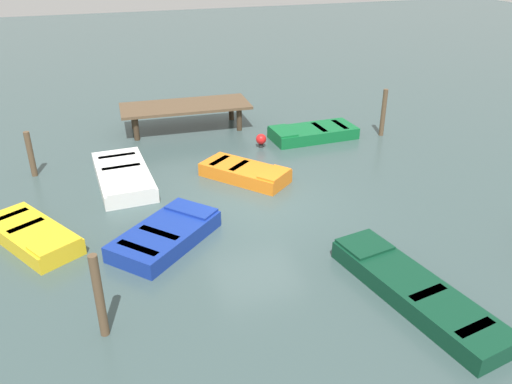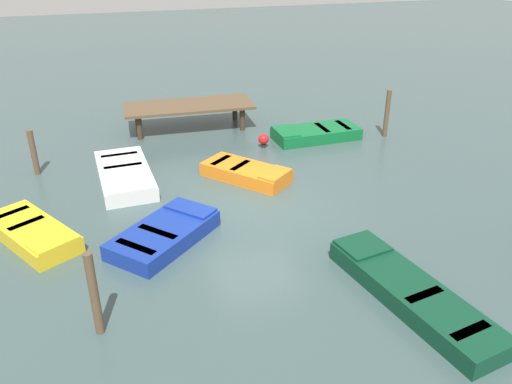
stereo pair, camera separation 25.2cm
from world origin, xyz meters
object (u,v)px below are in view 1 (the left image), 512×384
Objects in this scene: mooring_piling_mid_right at (383,113)px; dock_segment at (185,108)px; mooring_piling_near_left at (31,154)px; rowboat_yellow at (32,235)px; rowboat_orange at (245,172)px; rowboat_green at (313,133)px; rowboat_white at (123,176)px; rowboat_blue at (166,235)px; marker_buoy at (261,139)px; rowboat_dark_green at (414,290)px; mooring_piling_far_right at (99,296)px.

dock_segment is at bearing 156.64° from mooring_piling_mid_right.
mooring_piling_mid_right is 11.88m from mooring_piling_near_left.
rowboat_yellow and rowboat_orange have the same top height.
rowboat_green is 0.89× the size of rowboat_white.
mooring_piling_near_left reaches higher than rowboat_blue.
rowboat_dark_green is at bearing -88.20° from marker_buoy.
mooring_piling_far_right is at bearing -10.22° from rowboat_yellow.
rowboat_orange is at bearing 51.73° from mooring_piling_far_right.
marker_buoy is (1.28, 2.29, 0.07)m from rowboat_orange.
mooring_piling_mid_right reaches higher than rowboat_orange.
rowboat_yellow is at bearing -43.96° from rowboat_white.
dock_segment is at bearing -32.16° from rowboat_green.
marker_buoy is (-0.28, 8.82, 0.07)m from rowboat_dark_green.
mooring_piling_far_right reaches higher than rowboat_green.
rowboat_yellow is 2.12× the size of mooring_piling_near_left.
rowboat_blue is 2.09× the size of mooring_piling_near_left.
marker_buoy is (-2.04, -0.25, 0.07)m from rowboat_green.
rowboat_yellow is at bearing 110.72° from mooring_piling_far_right.
rowboat_blue is 0.85× the size of rowboat_white.
rowboat_green is 2.65m from mooring_piling_mid_right.
rowboat_white is 8.97m from rowboat_dark_green.
mooring_piling_near_left is 0.81× the size of mooring_piling_far_right.
dock_segment reaches higher than rowboat_yellow.
dock_segment is 1.12× the size of rowboat_dark_green.
mooring_piling_mid_right is 12.84m from mooring_piling_far_right.
dock_segment is 1.62× the size of rowboat_blue.
rowboat_blue is at bearing 38.96° from rowboat_green.
rowboat_orange is 6.70m from rowboat_dark_green.
rowboat_white and rowboat_dark_green have the same top height.
mooring_piling_mid_right is at bearing -0.88° from mooring_piling_near_left.
mooring_piling_near_left is (-3.20, 5.07, 0.49)m from rowboat_blue.
rowboat_white is 4.98m from marker_buoy.
mooring_piling_far_right is 9.80m from marker_buoy.
rowboat_white is 2.01× the size of mooring_piling_mid_right.
marker_buoy is (7.15, 4.15, 0.07)m from rowboat_yellow.
dock_segment is 5.03m from rowboat_orange.
rowboat_dark_green is 6.10m from mooring_piling_far_right.
rowboat_green is 1.12× the size of rowboat_orange.
marker_buoy is (4.78, 1.41, 0.07)m from rowboat_white.
rowboat_blue and rowboat_orange have the same top height.
mooring_piling_mid_right is at bearing -36.91° from rowboat_dark_green.
rowboat_white is (-3.50, 0.89, -0.00)m from rowboat_orange.
dock_segment is 8.49m from rowboat_yellow.
mooring_piling_far_right is (-0.94, -6.52, 0.65)m from rowboat_white.
mooring_piling_far_right is at bearing -78.52° from mooring_piling_near_left.
rowboat_orange is 1.61× the size of mooring_piling_mid_right.
rowboat_green is 2.18× the size of mooring_piling_near_left.
rowboat_green is at bearing 46.50° from mooring_piling_far_right.
dock_segment is at bearing 27.12° from mooring_piling_near_left.
mooring_piling_far_right reaches higher than rowboat_orange.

